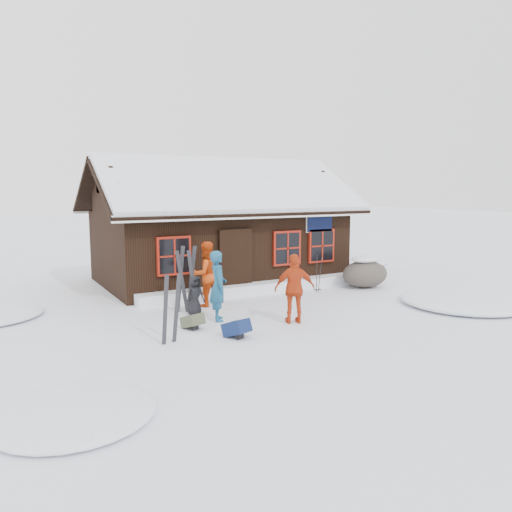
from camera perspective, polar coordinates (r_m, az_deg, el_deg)
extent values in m
plane|color=white|center=(13.20, -1.05, -6.73)|extent=(120.00, 120.00, 0.00)
cube|color=black|center=(18.04, -4.35, 1.19)|extent=(8.00, 5.00, 2.50)
cube|color=black|center=(16.60, -2.26, 7.91)|extent=(8.90, 3.14, 1.88)
cube|color=black|center=(19.27, -6.27, 7.84)|extent=(8.90, 3.14, 1.88)
cube|color=white|center=(16.60, -2.26, 8.39)|extent=(8.72, 3.07, 1.86)
cube|color=white|center=(19.28, -6.28, 8.26)|extent=(8.72, 3.07, 1.86)
cube|color=white|center=(17.95, -4.44, 10.66)|extent=(8.81, 0.22, 0.14)
cube|color=silver|center=(15.32, 0.27, 4.68)|extent=(8.90, 0.10, 0.20)
cube|color=black|center=(15.54, -2.39, -0.77)|extent=(1.00, 0.10, 2.00)
cube|color=black|center=(17.06, 7.29, 3.82)|extent=(1.00, 0.06, 0.60)
cube|color=maroon|center=(14.70, -9.36, 0.02)|extent=(1.04, 0.10, 1.14)
cube|color=black|center=(14.66, -9.30, 0.00)|extent=(0.90, 0.04, 1.00)
cube|color=maroon|center=(16.42, 3.55, 0.91)|extent=(1.04, 0.10, 1.14)
cube|color=black|center=(16.39, 3.62, 0.90)|extent=(0.90, 0.04, 1.00)
cube|color=maroon|center=(17.21, 7.47, 1.17)|extent=(1.04, 0.10, 1.14)
cube|color=black|center=(17.18, 7.55, 1.16)|extent=(0.90, 0.04, 1.00)
cube|color=white|center=(15.78, -0.10, -3.67)|extent=(7.60, 0.60, 0.35)
ellipsoid|color=white|center=(15.53, 22.72, -5.12)|extent=(3.60, 3.60, 0.43)
ellipsoid|color=white|center=(8.05, -20.17, -16.91)|extent=(2.40, 2.40, 0.29)
ellipsoid|color=white|center=(22.49, 9.78, -0.82)|extent=(4.00, 4.00, 0.48)
imported|color=navy|center=(12.49, -4.35, -3.41)|extent=(0.61, 0.75, 1.77)
imported|color=#C93F0E|center=(14.06, -5.76, -2.05)|extent=(0.94, 0.76, 1.83)
imported|color=#BE3713|center=(12.27, 4.44, -3.74)|extent=(1.09, 0.76, 1.72)
imported|color=black|center=(13.12, -6.97, -4.52)|extent=(0.57, 0.42, 1.04)
ellipsoid|color=#554C44|center=(17.12, 12.34, -2.02)|extent=(1.63, 1.23, 0.90)
ellipsoid|color=white|center=(17.06, 12.38, -0.73)|extent=(1.03, 0.74, 0.23)
cube|color=black|center=(10.80, -10.32, -6.18)|extent=(0.22, 0.09, 1.54)
cube|color=black|center=(10.88, -9.06, -6.04)|extent=(0.22, 0.09, 1.54)
cube|color=black|center=(13.40, -8.41, -3.00)|extent=(0.36, 0.12, 1.73)
cube|color=black|center=(13.33, -7.23, -3.04)|extent=(0.22, 0.31, 1.73)
cube|color=black|center=(13.52, -8.66, -2.71)|extent=(0.32, 0.10, 1.83)
cube|color=black|center=(13.56, -7.39, -2.66)|extent=(0.27, 0.20, 1.83)
cylinder|color=black|center=(16.01, 6.95, -2.07)|extent=(0.09, 0.11, 1.25)
cylinder|color=black|center=(16.09, 7.34, -2.03)|extent=(0.09, 0.11, 1.25)
cube|color=#101E47|center=(11.21, -2.23, -8.56)|extent=(0.57, 0.65, 0.30)
cube|color=#454833|center=(11.96, -7.25, -7.65)|extent=(0.48, 0.57, 0.27)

